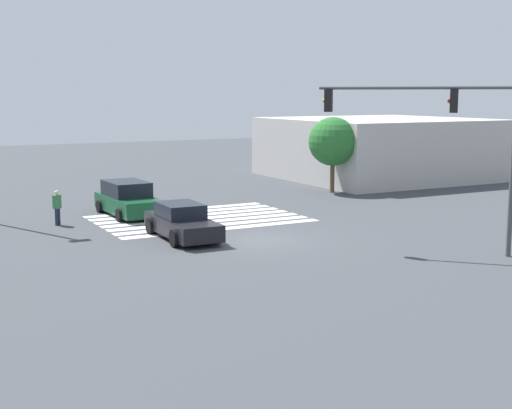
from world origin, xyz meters
TOP-DOWN VIEW (x-y plane):
  - ground_plane at (0.00, 0.00)m, footprint 119.20×119.20m
  - crosswalk_markings at (0.00, -5.74)m, footprint 9.42×6.30m
  - traffic_signal_mast at (-5.20, 5.20)m, footprint 5.10×5.10m
  - car_0 at (2.43, -1.85)m, footprint 2.06×4.76m
  - car_2 at (2.61, -8.28)m, footprint 2.31×4.80m
  - corner_building at (-17.78, -15.34)m, footprint 13.03×13.03m
  - pedestrian at (6.25, -7.14)m, footprint 0.42×0.40m
  - tree_corner_a at (-10.62, -10.33)m, footprint 2.89×2.89m

SIDE VIEW (x-z plane):
  - ground_plane at x=0.00m, z-range 0.00..0.00m
  - crosswalk_markings at x=0.00m, z-range 0.00..0.01m
  - car_0 at x=2.43m, z-range -0.05..1.37m
  - car_2 at x=2.61m, z-range -0.05..1.58m
  - pedestrian at x=6.25m, z-range 0.08..1.65m
  - corner_building at x=-17.78m, z-range 0.00..4.11m
  - tree_corner_a at x=-10.62m, z-range 0.79..5.26m
  - traffic_signal_mast at x=-5.20m, z-range 1.42..7.69m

